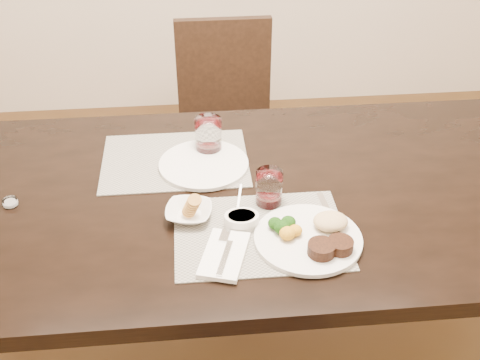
{
  "coord_description": "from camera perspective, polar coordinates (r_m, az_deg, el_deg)",
  "views": [
    {
      "loc": [
        -0.17,
        -1.43,
        1.8
      ],
      "look_at": [
        -0.03,
        -0.04,
        0.82
      ],
      "focal_mm": 45.0,
      "sensor_mm": 36.0,
      "label": 1
    }
  ],
  "objects": [
    {
      "name": "sauce_ramekin",
      "position": [
        1.63,
        0.15,
        -3.78
      ],
      "size": [
        0.09,
        0.14,
        0.07
      ],
      "rotation": [
        0.0,
        0.0,
        -0.26
      ],
      "color": "silver",
      "rests_on": "placemat_near"
    },
    {
      "name": "wine_glass_near",
      "position": [
        1.7,
        2.76,
        -0.86
      ],
      "size": [
        0.08,
        0.08,
        0.1
      ],
      "rotation": [
        0.0,
        0.0,
        0.36
      ],
      "color": "silver",
      "rests_on": "placemat_near"
    },
    {
      "name": "placemat_near",
      "position": [
        1.63,
        1.91,
        -5.06
      ],
      "size": [
        0.46,
        0.34,
        0.0
      ],
      "primitive_type": "cube",
      "color": "gray",
      "rests_on": "dining_table"
    },
    {
      "name": "chair_far",
      "position": [
        2.7,
        -1.34,
        6.36
      ],
      "size": [
        0.42,
        0.42,
        0.9
      ],
      "color": "black",
      "rests_on": "ground"
    },
    {
      "name": "cracker_bowl",
      "position": [
        1.67,
        -4.87,
        -3.05
      ],
      "size": [
        0.15,
        0.15,
        0.06
      ],
      "rotation": [
        0.0,
        0.0,
        -0.17
      ],
      "color": "silver",
      "rests_on": "placemat_near"
    },
    {
      "name": "steak_knife",
      "position": [
        1.65,
        8.83,
        -4.4
      ],
      "size": [
        0.03,
        0.24,
        0.01
      ],
      "rotation": [
        0.0,
        0.0,
        0.07
      ],
      "color": "white",
      "rests_on": "placemat_near"
    },
    {
      "name": "ground_plane",
      "position": [
        2.3,
        0.69,
        -16.26
      ],
      "size": [
        4.5,
        4.5,
        0.0
      ],
      "primitive_type": "plane",
      "color": "#432915",
      "rests_on": "ground"
    },
    {
      "name": "dining_table",
      "position": [
        1.83,
        0.84,
        -3.07
      ],
      "size": [
        2.0,
        1.0,
        0.75
      ],
      "color": "black",
      "rests_on": "ground"
    },
    {
      "name": "napkin_fork",
      "position": [
        1.55,
        -1.5,
        -7.07
      ],
      "size": [
        0.15,
        0.21,
        0.02
      ],
      "rotation": [
        0.0,
        0.0,
        -0.3
      ],
      "color": "white",
      "rests_on": "placemat_near"
    },
    {
      "name": "placemat_far",
      "position": [
        1.92,
        -6.17,
        1.86
      ],
      "size": [
        0.46,
        0.34,
        0.0
      ],
      "primitive_type": "cube",
      "color": "gray",
      "rests_on": "dining_table"
    },
    {
      "name": "salt_cellar",
      "position": [
        1.84,
        -20.95,
        -2.03
      ],
      "size": [
        0.04,
        0.04,
        0.02
      ],
      "rotation": [
        0.0,
        0.0,
        0.21
      ],
      "color": "silver",
      "rests_on": "dining_table"
    },
    {
      "name": "far_plate",
      "position": [
        1.88,
        -3.46,
        1.5
      ],
      "size": [
        0.28,
        0.28,
        0.01
      ],
      "primitive_type": "cylinder",
      "color": "silver",
      "rests_on": "placemat_far"
    },
    {
      "name": "dinner_plate",
      "position": [
        1.6,
        6.99,
        -5.33
      ],
      "size": [
        0.29,
        0.29,
        0.05
      ],
      "rotation": [
        0.0,
        0.0,
        -0.28
      ],
      "color": "silver",
      "rests_on": "placemat_near"
    },
    {
      "name": "wine_glass_far",
      "position": [
        1.93,
        -3.01,
        4.09
      ],
      "size": [
        0.09,
        0.09,
        0.12
      ],
      "rotation": [
        0.0,
        0.0,
        0.32
      ],
      "color": "silver",
      "rests_on": "placemat_far"
    }
  ]
}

